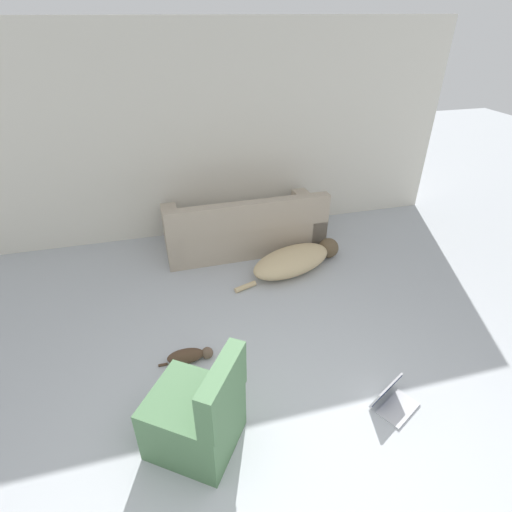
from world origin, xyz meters
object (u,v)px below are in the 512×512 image
laptop_open (391,398)px  dog (295,260)px  couch (244,229)px  side_chair (197,416)px  cat (189,356)px

laptop_open → dog: bearing=64.5°
couch → dog: bearing=122.0°
dog → laptop_open: bearing=-106.7°
couch → side_chair: (-0.97, -2.72, 0.04)m
laptop_open → side_chair: bearing=149.9°
couch → cat: size_ratio=4.13×
couch → laptop_open: 2.83m
dog → side_chair: 2.47m
cat → laptop_open: laptop_open is taller
couch → dog: (0.47, -0.72, -0.12)m
couch → laptop_open: couch is taller
cat → dog: bearing=39.3°
side_chair → couch: bearing=-164.9°
dog → cat: dog is taller
couch → laptop_open: size_ratio=4.88×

